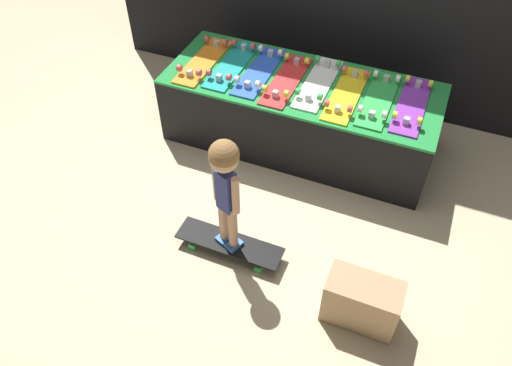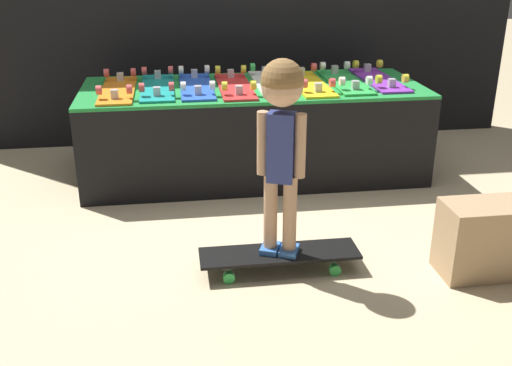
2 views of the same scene
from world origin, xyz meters
name	(u,v)px [view 2 (image 2 of 2)]	position (x,y,z in m)	size (l,w,h in m)	color
ground_plane	(264,201)	(0.00, 0.00, 0.00)	(16.00, 16.00, 0.00)	beige
display_rack	(253,130)	(0.00, 0.47, 0.29)	(2.10, 0.82, 0.57)	black
skateboard_orange_on_rack	(118,89)	(-0.82, 0.44, 0.59)	(0.20, 0.71, 0.09)	orange
skateboard_teal_on_rack	(158,86)	(-0.58, 0.47, 0.59)	(0.20, 0.71, 0.09)	teal
skateboard_blue_on_rack	(196,85)	(-0.35, 0.47, 0.59)	(0.20, 0.71, 0.09)	blue
skateboard_red_on_rack	(235,85)	(-0.12, 0.44, 0.59)	(0.20, 0.71, 0.09)	red
skateboard_white_on_rack	(271,82)	(0.12, 0.49, 0.59)	(0.20, 0.71, 0.09)	white
skateboard_yellow_on_rack	(309,82)	(0.35, 0.44, 0.59)	(0.20, 0.71, 0.09)	yellow
skateboard_green_on_rack	(344,80)	(0.58, 0.47, 0.59)	(0.20, 0.71, 0.09)	green
skateboard_purple_on_rack	(379,78)	(0.82, 0.49, 0.59)	(0.20, 0.71, 0.09)	purple
skateboard_on_floor	(279,255)	(-0.05, -0.79, 0.07)	(0.73, 0.19, 0.09)	black
child	(282,122)	(-0.05, -0.79, 0.71)	(0.20, 0.18, 0.88)	#3870C6
storage_box	(489,239)	(0.88, -0.94, 0.17)	(0.43, 0.23, 0.34)	tan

